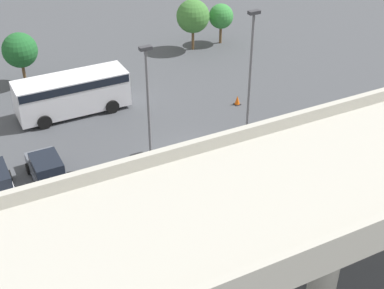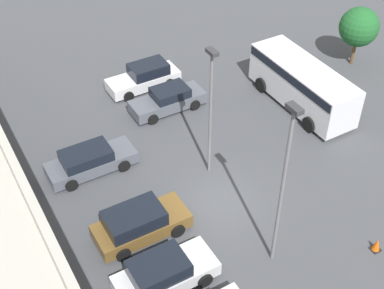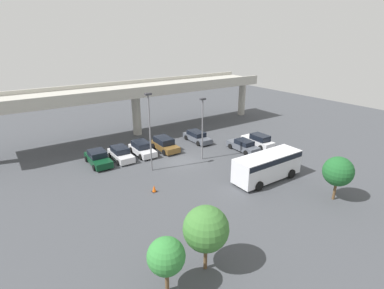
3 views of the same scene
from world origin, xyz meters
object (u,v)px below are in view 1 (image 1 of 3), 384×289
(lamp_post_mid_lot, at_px, (148,97))
(parked_car_3, at_px, (226,186))
(parked_car_2, at_px, (275,175))
(lamp_post_near_aisle, at_px, (251,69))
(traffic_cone, at_px, (237,100))
(tree_front_left, at_px, (221,16))
(tree_front_right, at_px, (193,16))
(parked_car_4, at_px, (137,221))
(parked_car_0, at_px, (352,152))
(shuttle_bus, at_px, (72,92))
(parked_car_5, at_px, (48,172))
(parked_car_1, at_px, (315,162))
(tree_front_far_right, at_px, (20,50))

(lamp_post_mid_lot, bearing_deg, parked_car_3, 113.08)
(parked_car_2, relative_size, lamp_post_near_aisle, 0.52)
(traffic_cone, bearing_deg, lamp_post_near_aisle, 65.50)
(tree_front_left, height_order, tree_front_right, tree_front_right)
(parked_car_4, relative_size, tree_front_right, 1.07)
(parked_car_0, distance_m, parked_car_3, 8.65)
(tree_front_left, bearing_deg, parked_car_0, 82.89)
(parked_car_2, bearing_deg, tree_front_left, -21.64)
(tree_front_left, bearing_deg, lamp_post_near_aisle, 65.94)
(parked_car_2, height_order, parked_car_3, parked_car_3)
(parked_car_4, xyz_separation_m, shuttle_bus, (-0.80, -13.72, 0.96))
(lamp_post_mid_lot, height_order, tree_front_right, lamp_post_mid_lot)
(lamp_post_mid_lot, xyz_separation_m, traffic_cone, (-8.56, -3.92, -4.09))
(shuttle_bus, relative_size, lamp_post_mid_lot, 1.04)
(parked_car_4, bearing_deg, shuttle_bus, -3.35)
(parked_car_0, bearing_deg, lamp_post_mid_lot, 62.48)
(parked_car_3, bearing_deg, parked_car_5, 54.34)
(parked_car_3, relative_size, traffic_cone, 6.53)
(parked_car_0, relative_size, parked_car_3, 1.06)
(shuttle_bus, relative_size, tree_front_right, 1.73)
(lamp_post_mid_lot, relative_size, tree_front_left, 2.06)
(parked_car_0, bearing_deg, parked_car_5, 69.33)
(parked_car_3, bearing_deg, parked_car_1, -92.66)
(parked_car_2, bearing_deg, traffic_cone, -18.95)
(parked_car_3, height_order, tree_front_far_right, tree_front_far_right)
(lamp_post_mid_lot, distance_m, tree_front_right, 18.14)
(parked_car_4, bearing_deg, lamp_post_near_aisle, -62.66)
(parked_car_0, relative_size, lamp_post_mid_lot, 0.64)
(shuttle_bus, height_order, tree_front_right, tree_front_right)
(parked_car_5, bearing_deg, lamp_post_near_aisle, 84.12)
(parked_car_2, relative_size, parked_car_5, 0.96)
(parked_car_1, xyz_separation_m, tree_front_right, (-2.32, -20.24, 2.32))
(tree_front_left, bearing_deg, parked_car_5, 36.04)
(parked_car_3, height_order, lamp_post_near_aisle, lamp_post_near_aisle)
(parked_car_3, relative_size, tree_front_right, 1.02)
(parked_car_3, relative_size, parked_car_5, 0.97)
(tree_front_left, distance_m, tree_front_far_right, 17.88)
(parked_car_3, height_order, parked_car_4, parked_car_3)
(parked_car_5, bearing_deg, tree_front_far_right, 173.13)
(parked_car_0, distance_m, tree_front_far_right, 25.34)
(shuttle_bus, bearing_deg, traffic_cone, 158.83)
(parked_car_2, xyz_separation_m, traffic_cone, (-3.24, -9.45, -0.44))
(parked_car_3, xyz_separation_m, parked_car_5, (8.31, -5.96, -0.11))
(parked_car_2, bearing_deg, shuttle_bus, 29.32)
(shuttle_bus, height_order, traffic_cone, shuttle_bus)
(parked_car_0, height_order, parked_car_4, parked_car_0)
(parked_car_1, distance_m, parked_car_5, 15.56)
(parked_car_4, xyz_separation_m, lamp_post_near_aisle, (-9.69, -5.01, 4.32))
(tree_front_left, xyz_separation_m, tree_front_right, (2.95, 0.21, 0.53))
(parked_car_3, distance_m, lamp_post_mid_lot, 6.74)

